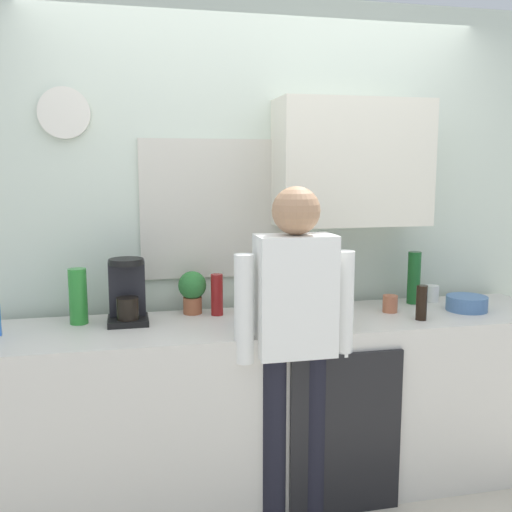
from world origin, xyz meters
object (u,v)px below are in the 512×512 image
(coffee_maker, at_px, (127,294))
(bottle_olive_oil, at_px, (319,297))
(bottle_clear_soda, at_px, (78,296))
(bottle_dark_sauce, at_px, (421,303))
(potted_plant, at_px, (192,289))
(cup_blue_mug, at_px, (247,314))
(cup_terracotta_mug, at_px, (390,304))
(mixing_bowl, at_px, (467,303))
(bottle_red_vinegar, at_px, (217,295))
(bottle_green_wine, at_px, (414,278))
(cup_white_mug, at_px, (432,293))
(person_at_sink, at_px, (295,328))

(coffee_maker, relative_size, bottle_olive_oil, 1.32)
(coffee_maker, xyz_separation_m, bottle_clear_soda, (-0.24, 0.03, -0.01))
(bottle_dark_sauce, bearing_deg, bottle_clear_soda, 169.55)
(potted_plant, bearing_deg, bottle_clear_soda, -172.57)
(cup_blue_mug, bearing_deg, bottle_olive_oil, -4.09)
(bottle_olive_oil, height_order, cup_terracotta_mug, bottle_olive_oil)
(coffee_maker, height_order, mixing_bowl, coffee_maker)
(bottle_olive_oil, bearing_deg, potted_plant, 153.65)
(cup_terracotta_mug, xyz_separation_m, potted_plant, (-1.05, 0.20, 0.09))
(bottle_clear_soda, distance_m, mixing_bowl, 2.06)
(bottle_red_vinegar, relative_size, bottle_dark_sauce, 1.22)
(cup_blue_mug, bearing_deg, bottle_green_wine, 12.71)
(bottle_clear_soda, xyz_separation_m, potted_plant, (0.58, 0.08, -0.01))
(mixing_bowl, bearing_deg, potted_plant, 169.80)
(potted_plant, bearing_deg, bottle_olive_oil, -26.35)
(bottle_dark_sauce, bearing_deg, mixing_bowl, 20.24)
(bottle_olive_oil, xyz_separation_m, cup_white_mug, (0.79, 0.28, -0.08))
(cup_terracotta_mug, relative_size, person_at_sink, 0.06)
(coffee_maker, distance_m, cup_white_mug, 1.74)
(bottle_olive_oil, xyz_separation_m, mixing_bowl, (0.87, 0.04, -0.08))
(bottle_olive_oil, distance_m, cup_white_mug, 0.84)
(bottle_red_vinegar, height_order, bottle_green_wine, bottle_green_wine)
(bottle_red_vinegar, bearing_deg, potted_plant, 154.11)
(cup_white_mug, xyz_separation_m, cup_terracotta_mug, (-0.35, -0.18, -0.00))
(cup_terracotta_mug, bearing_deg, person_at_sink, -152.64)
(cup_terracotta_mug, bearing_deg, potted_plant, 168.98)
(cup_white_mug, bearing_deg, bottle_olive_oil, -160.61)
(bottle_green_wine, relative_size, person_at_sink, 0.19)
(mixing_bowl, xyz_separation_m, potted_plant, (-1.47, 0.27, 0.09))
(coffee_maker, relative_size, bottle_green_wine, 1.10)
(coffee_maker, bearing_deg, bottle_clear_soda, 173.50)
(coffee_maker, height_order, cup_blue_mug, coffee_maker)
(cup_terracotta_mug, bearing_deg, mixing_bowl, -8.17)
(bottle_red_vinegar, xyz_separation_m, bottle_dark_sauce, (1.01, -0.33, -0.02))
(cup_terracotta_mug, bearing_deg, bottle_red_vinegar, 171.13)
(coffee_maker, height_order, potted_plant, coffee_maker)
(bottle_dark_sauce, bearing_deg, bottle_olive_oil, 170.22)
(cup_blue_mug, relative_size, person_at_sink, 0.06)
(cup_white_mug, relative_size, cup_terracotta_mug, 1.03)
(cup_white_mug, relative_size, person_at_sink, 0.06)
(bottle_red_vinegar, relative_size, bottle_green_wine, 0.73)
(bottle_dark_sauce, bearing_deg, potted_plant, 160.91)
(mixing_bowl, bearing_deg, bottle_olive_oil, -177.61)
(bottle_olive_oil, height_order, potted_plant, bottle_olive_oil)
(bottle_green_wine, xyz_separation_m, person_at_sink, (-0.86, -0.49, -0.11))
(bottle_dark_sauce, xyz_separation_m, potted_plant, (-1.13, 0.39, 0.04))
(bottle_clear_soda, relative_size, potted_plant, 1.22)
(bottle_green_wine, relative_size, cup_white_mug, 3.16)
(bottle_green_wine, bearing_deg, cup_blue_mug, -167.29)
(bottle_dark_sauce, bearing_deg, person_at_sink, -168.84)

